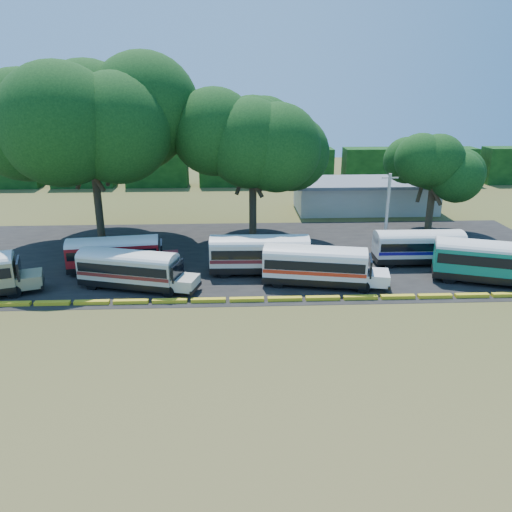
{
  "coord_description": "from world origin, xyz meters",
  "views": [
    {
      "loc": [
        0.64,
        -34.75,
        16.22
      ],
      "look_at": [
        2.45,
        6.0,
        2.02
      ],
      "focal_mm": 35.0,
      "sensor_mm": 36.0,
      "label": 1
    }
  ],
  "objects_px": {
    "bus_white_red": "(317,264)",
    "bus_teal": "(495,260)",
    "bus_red": "(116,252)",
    "bus_cream_west": "(131,267)",
    "tree_west": "(89,117)"
  },
  "relations": [
    {
      "from": "bus_teal",
      "to": "tree_west",
      "type": "xyz_separation_m",
      "value": [
        -36.07,
        12.9,
        10.87
      ]
    },
    {
      "from": "bus_cream_west",
      "to": "bus_white_red",
      "type": "relative_size",
      "value": 0.96
    },
    {
      "from": "bus_red",
      "to": "bus_white_red",
      "type": "relative_size",
      "value": 0.93
    },
    {
      "from": "bus_red",
      "to": "bus_teal",
      "type": "height_order",
      "value": "bus_teal"
    },
    {
      "from": "bus_white_red",
      "to": "bus_teal",
      "type": "height_order",
      "value": "bus_teal"
    },
    {
      "from": "bus_white_red",
      "to": "bus_teal",
      "type": "distance_m",
      "value": 15.01
    },
    {
      "from": "bus_cream_west",
      "to": "tree_west",
      "type": "height_order",
      "value": "tree_west"
    },
    {
      "from": "bus_cream_west",
      "to": "bus_teal",
      "type": "xyz_separation_m",
      "value": [
        30.47,
        -0.21,
        0.26
      ]
    },
    {
      "from": "bus_red",
      "to": "tree_west",
      "type": "height_order",
      "value": "tree_west"
    },
    {
      "from": "bus_cream_west",
      "to": "bus_red",
      "type": "bearing_deg",
      "value": 132.75
    },
    {
      "from": "bus_red",
      "to": "bus_white_red",
      "type": "xyz_separation_m",
      "value": [
        17.55,
        -4.15,
        0.09
      ]
    },
    {
      "from": "tree_west",
      "to": "bus_teal",
      "type": "bearing_deg",
      "value": -19.68
    },
    {
      "from": "bus_cream_west",
      "to": "bus_white_red",
      "type": "xyz_separation_m",
      "value": [
        15.46,
        -0.04,
        0.08
      ]
    },
    {
      "from": "bus_red",
      "to": "bus_teal",
      "type": "relative_size",
      "value": 0.87
    },
    {
      "from": "bus_cream_west",
      "to": "tree_west",
      "type": "bearing_deg",
      "value": 129.52
    }
  ]
}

